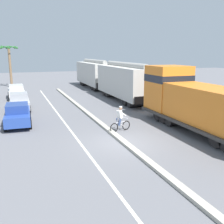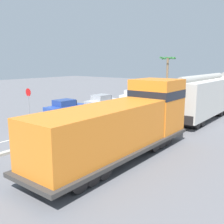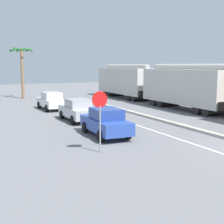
{
  "view_description": "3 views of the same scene",
  "coord_description": "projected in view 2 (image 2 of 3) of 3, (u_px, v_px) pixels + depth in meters",
  "views": [
    {
      "loc": [
        -5.77,
        -13.49,
        5.22
      ],
      "look_at": [
        0.42,
        3.0,
        1.19
      ],
      "focal_mm": 42.0,
      "sensor_mm": 36.0,
      "label": 1
    },
    {
      "loc": [
        13.92,
        -11.22,
        5.33
      ],
      "look_at": [
        2.57,
        3.28,
        1.79
      ],
      "focal_mm": 42.0,
      "sensor_mm": 36.0,
      "label": 2
    },
    {
      "loc": [
        -13.17,
        -9.83,
        4.05
      ],
      "look_at": [
        -4.46,
        7.9,
        1.09
      ],
      "focal_mm": 50.0,
      "sensor_mm": 36.0,
      "label": 3
    }
  ],
  "objects": [
    {
      "name": "locomotive",
      "position": [
        126.0,
        125.0,
        14.88
      ],
      "size": [
        3.1,
        11.61,
        4.2
      ],
      "color": "orange",
      "rests_on": "ground"
    },
    {
      "name": "stop_sign",
      "position": [
        28.0,
        97.0,
        24.68
      ],
      "size": [
        0.76,
        0.08,
        2.88
      ],
      "color": "gray",
      "rests_on": "ground"
    },
    {
      "name": "hopper_car_lead",
      "position": [
        201.0,
        97.0,
        24.23
      ],
      "size": [
        2.9,
        10.6,
        4.18
      ],
      "color": "beige",
      "rests_on": "ground"
    },
    {
      "name": "lane_stripe",
      "position": [
        88.0,
        120.0,
        24.2
      ],
      "size": [
        0.14,
        36.0,
        0.01
      ],
      "primitive_type": "cube",
      "color": "silver",
      "rests_on": "ground"
    },
    {
      "name": "ground_plane",
      "position": [
        54.0,
        140.0,
        18.11
      ],
      "size": [
        120.0,
        120.0,
        0.0
      ],
      "primitive_type": "plane",
      "color": "slate"
    },
    {
      "name": "median_curb",
      "position": [
        108.0,
        123.0,
        22.73
      ],
      "size": [
        0.36,
        36.0,
        0.16
      ],
      "primitive_type": "cube",
      "color": "#B2AD9E",
      "rests_on": "ground"
    },
    {
      "name": "palm_tree_near",
      "position": [
        167.0,
        65.0,
        43.65
      ],
      "size": [
        2.7,
        2.79,
        6.34
      ],
      "color": "#846647",
      "rests_on": "ground"
    },
    {
      "name": "parked_car_blue",
      "position": [
        65.0,
        108.0,
        26.21
      ],
      "size": [
        1.98,
        4.27,
        1.62
      ],
      "color": "#28479E",
      "rests_on": "ground"
    },
    {
      "name": "parked_car_white",
      "position": [
        133.0,
        96.0,
        35.48
      ],
      "size": [
        1.93,
        4.25,
        1.62
      ],
      "color": "silver",
      "rests_on": "ground"
    },
    {
      "name": "cyclist",
      "position": [
        83.0,
        124.0,
        19.23
      ],
      "size": [
        1.65,
        0.64,
        1.71
      ],
      "color": "black",
      "rests_on": "ground"
    },
    {
      "name": "parked_car_silver",
      "position": [
        102.0,
        101.0,
        30.22
      ],
      "size": [
        1.86,
        4.22,
        1.62
      ],
      "color": "#B7BABF",
      "rests_on": "ground"
    }
  ]
}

